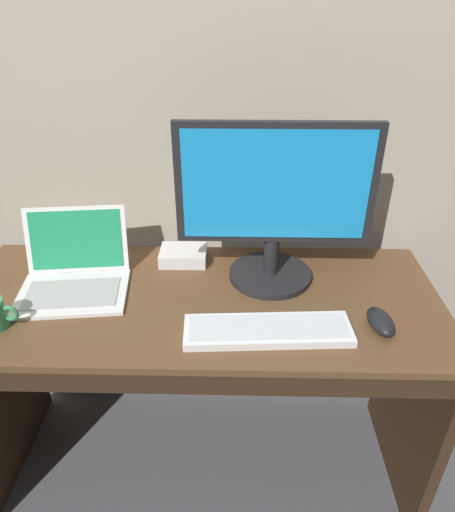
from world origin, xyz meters
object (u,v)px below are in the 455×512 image
(laptop_white, at_px, (74,271))
(computer_mouse, at_px, (381,322))
(external_monitor, at_px, (274,207))
(wired_keyboard, at_px, (268,330))
(external_drive_box, at_px, (183,255))

(laptop_white, bearing_deg, computer_mouse, -12.17)
(external_monitor, height_order, computer_mouse, external_monitor)
(external_monitor, relative_size, wired_keyboard, 1.26)
(computer_mouse, bearing_deg, external_monitor, 131.19)
(laptop_white, xyz_separation_m, computer_mouse, (0.87, -0.19, -0.03))
(external_drive_box, bearing_deg, external_monitor, -19.43)
(external_monitor, xyz_separation_m, computer_mouse, (0.28, -0.23, -0.22))
(laptop_white, relative_size, external_drive_box, 2.27)
(external_monitor, relative_size, external_drive_box, 3.70)
(laptop_white, xyz_separation_m, wired_keyboard, (0.57, -0.22, -0.04))
(computer_mouse, distance_m, external_drive_box, 0.64)
(external_monitor, bearing_deg, external_drive_box, 160.57)
(laptop_white, distance_m, wired_keyboard, 0.61)
(laptop_white, bearing_deg, external_drive_box, 24.54)
(external_monitor, relative_size, computer_mouse, 4.74)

